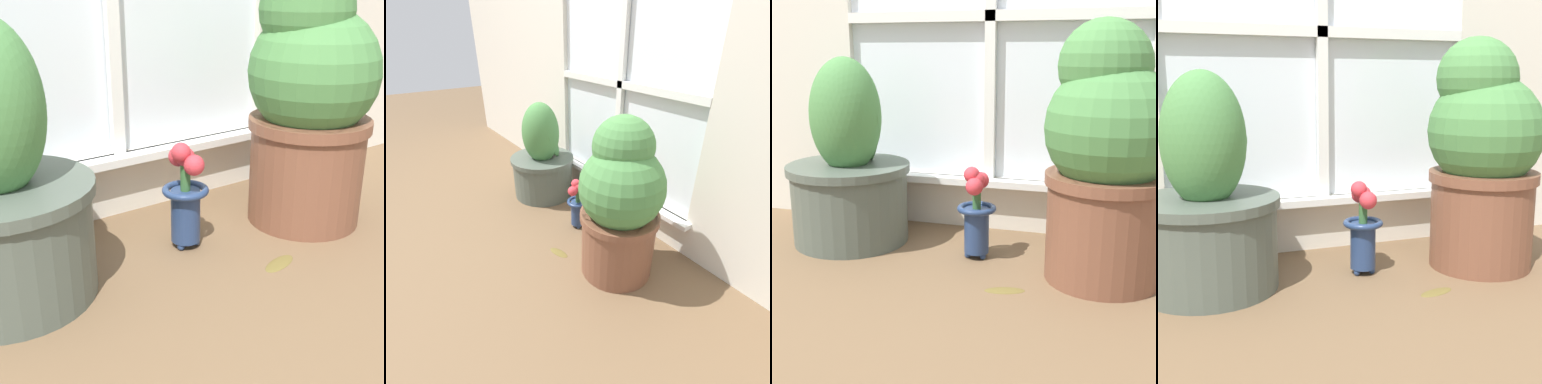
# 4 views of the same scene
# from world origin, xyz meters

# --- Properties ---
(ground_plane) EXTENTS (10.00, 10.00, 0.00)m
(ground_plane) POSITION_xyz_m (0.00, 0.00, 0.00)
(ground_plane) COLOR brown
(potted_plant_left) EXTENTS (0.41, 0.41, 0.61)m
(potted_plant_left) POSITION_xyz_m (-0.42, 0.24, 0.24)
(potted_plant_left) COLOR #4C564C
(potted_plant_left) RESTS_ON ground_plane
(potted_plant_right) EXTENTS (0.36, 0.36, 0.72)m
(potted_plant_right) POSITION_xyz_m (0.41, 0.16, 0.36)
(potted_plant_right) COLOR brown
(potted_plant_right) RESTS_ON ground_plane
(flower_vase) EXTENTS (0.12, 0.12, 0.29)m
(flower_vase) POSITION_xyz_m (0.03, 0.21, 0.15)
(flower_vase) COLOR navy
(flower_vase) RESTS_ON ground_plane
(fallen_leaf) EXTENTS (0.12, 0.07, 0.01)m
(fallen_leaf) POSITION_xyz_m (0.17, -0.01, 0.00)
(fallen_leaf) COLOR brown
(fallen_leaf) RESTS_ON ground_plane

